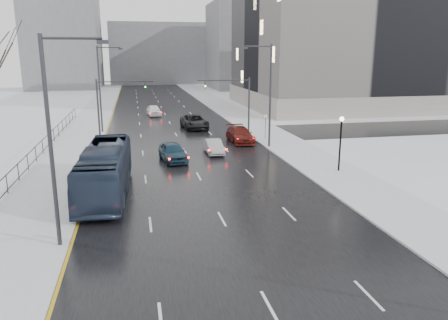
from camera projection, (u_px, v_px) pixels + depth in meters
road at (168, 121)px, 60.85m from camera, size 16.00×150.00×0.04m
cross_road at (177, 136)px, 49.43m from camera, size 130.00×10.00×0.04m
sidewalk_left at (90, 123)px, 58.78m from camera, size 5.00×150.00×0.16m
sidewalk_right at (241, 118)px, 62.88m from camera, size 5.00×150.00×0.16m
park_strip at (15, 125)px, 56.93m from camera, size 14.00×150.00×0.12m
iron_fence at (11, 178)px, 29.56m from camera, size 0.06×70.00×1.30m
streetlight_r_mid at (268, 91)px, 42.08m from camera, size 2.95×0.25×10.00m
streetlight_l_near at (55, 133)px, 19.86m from camera, size 2.95×0.25×10.00m
streetlight_l_far at (101, 85)px, 50.31m from camera, size 2.95×0.25×10.00m
lamppost_r_mid at (341, 136)px, 33.76m from camera, size 0.36×0.36×4.28m
mast_signal_right at (240, 99)px, 49.89m from camera, size 6.10×0.33×6.50m
mast_signal_left at (108, 101)px, 47.03m from camera, size 6.10×0.33×6.50m
no_uturn_sign at (266, 119)px, 46.88m from camera, size 0.60×0.06×2.70m
civic_building at (361, 41)px, 76.44m from camera, size 41.00×31.00×24.80m
bldg_far_right at (256, 46)px, 116.03m from camera, size 24.00×20.00×22.00m
bldg_far_left at (64, 34)px, 115.07m from camera, size 18.00×22.00×28.00m
bldg_far_center at (160, 54)px, 135.61m from camera, size 30.00×18.00×18.00m
bus at (105, 170)px, 28.75m from camera, size 3.26×11.73×3.23m
sedan_center_near at (173, 152)px, 37.79m from camera, size 2.53×4.93×1.61m
sedan_right_near at (214, 146)px, 40.71m from camera, size 1.48×4.07×1.33m
sedan_right_cross at (194, 122)px, 54.20m from camera, size 3.21×6.24×1.69m
sedan_right_far at (240, 135)px, 45.87m from camera, size 2.30×5.49×1.58m
sedan_center_far at (154, 110)px, 65.39m from camera, size 2.24×4.81×1.59m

